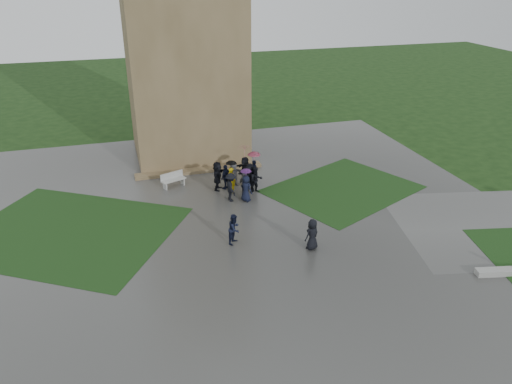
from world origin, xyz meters
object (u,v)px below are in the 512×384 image
object	(u,v)px
pedestrian_near	(312,234)
pedestrian_mid	(234,229)
bench	(173,179)
tower	(182,33)

from	to	relation	value
pedestrian_near	pedestrian_mid	bearing A→B (deg)	-47.80
bench	pedestrian_near	size ratio (longest dim) A/B	1.02
pedestrian_mid	pedestrian_near	distance (m)	4.07
tower	bench	bearing A→B (deg)	-108.18
tower	pedestrian_mid	bearing A→B (deg)	-89.96
tower	pedestrian_mid	xyz separation A→B (m)	(0.01, -14.69, -8.15)
pedestrian_mid	pedestrian_near	bearing A→B (deg)	-74.71
tower	pedestrian_mid	distance (m)	16.80
tower	bench	world-z (taller)	tower
tower	pedestrian_near	world-z (taller)	tower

